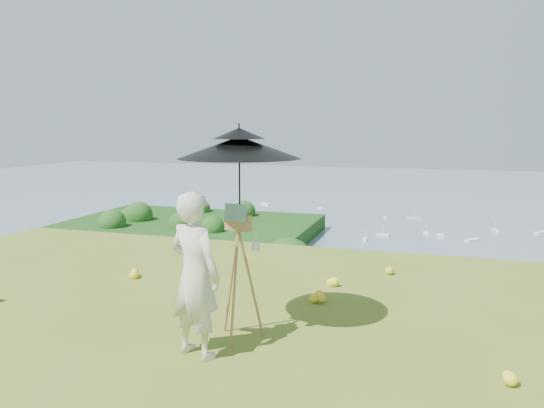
% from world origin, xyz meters
% --- Properties ---
extents(shoreline_tier, '(170.00, 28.00, 8.00)m').
position_xyz_m(shoreline_tier, '(0.00, 75.00, -36.00)').
color(shoreline_tier, gray).
rests_on(shoreline_tier, bay_water).
extents(bay_water, '(700.00, 700.00, 0.00)m').
position_xyz_m(bay_water, '(0.00, 240.00, -34.00)').
color(bay_water, slate).
rests_on(bay_water, ground).
extents(peninsula, '(90.00, 60.00, 12.00)m').
position_xyz_m(peninsula, '(-75.00, 155.00, -29.00)').
color(peninsula, '#16370F').
rests_on(peninsula, bay_water).
extents(slope_trees, '(110.00, 50.00, 6.00)m').
position_xyz_m(slope_trees, '(0.00, 35.00, -15.00)').
color(slope_trees, '#1A5419').
rests_on(slope_trees, forest_slope).
extents(harbor_town, '(110.00, 22.00, 5.00)m').
position_xyz_m(harbor_town, '(0.00, 75.00, -29.50)').
color(harbor_town, beige).
rests_on(harbor_town, shoreline_tier).
extents(moored_boats, '(140.00, 140.00, 0.70)m').
position_xyz_m(moored_boats, '(-12.50, 161.00, -33.65)').
color(moored_boats, silver).
rests_on(moored_boats, bay_water).
extents(painter, '(0.73, 0.60, 1.72)m').
position_xyz_m(painter, '(-0.40, 1.74, 0.86)').
color(painter, beige).
rests_on(painter, ground).
extents(field_easel, '(0.65, 0.65, 1.54)m').
position_xyz_m(field_easel, '(-0.14, 2.29, 0.77)').
color(field_easel, olive).
rests_on(field_easel, ground).
extents(sun_umbrella, '(1.71, 1.71, 1.13)m').
position_xyz_m(sun_umbrella, '(-0.13, 2.32, 1.83)').
color(sun_umbrella, black).
rests_on(sun_umbrella, field_easel).
extents(painter_cap, '(0.21, 0.24, 0.10)m').
position_xyz_m(painter_cap, '(-0.40, 1.74, 1.67)').
color(painter_cap, '#D1727F').
rests_on(painter_cap, painter).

